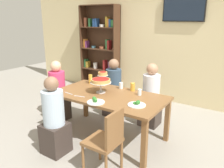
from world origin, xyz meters
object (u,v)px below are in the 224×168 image
at_px(diner_head_west, 58,95).
at_px(chair_near_right, 107,139).
at_px(water_glass_clear_near, 140,92).
at_px(water_glass_clear_far, 121,86).
at_px(dining_table, 109,100).
at_px(personal_pizza_stand, 103,75).
at_px(cutlery_knife_near, 79,96).
at_px(salad_plate_far_diner, 137,104).
at_px(beer_glass_amber_short, 90,79).
at_px(salad_plate_near_diner, 96,101).
at_px(diner_far_right, 151,99).
at_px(deep_dish_pizza_stand, 101,81).
at_px(television, 184,9).
at_px(diner_far_left, 114,92).
at_px(beer_glass_amber_tall, 133,87).
at_px(cutlery_fork_near, 69,93).
at_px(bookshelf, 100,47).
at_px(diner_near_left, 54,122).

distance_m(diner_head_west, chair_near_right, 1.86).
relative_size(water_glass_clear_near, water_glass_clear_far, 0.92).
height_order(dining_table, diner_head_west, diner_head_west).
relative_size(personal_pizza_stand, cutlery_knife_near, 1.32).
relative_size(salad_plate_far_diner, beer_glass_amber_short, 1.56).
relative_size(salad_plate_near_diner, beer_glass_amber_short, 1.58).
bearing_deg(personal_pizza_stand, water_glass_clear_near, -9.78).
bearing_deg(diner_far_right, water_glass_clear_far, -42.35).
distance_m(deep_dish_pizza_stand, beer_glass_amber_short, 0.59).
bearing_deg(television, water_glass_clear_near, -90.63).
bearing_deg(diner_far_left, chair_near_right, 30.63).
xyz_separation_m(television, beer_glass_amber_tall, (-0.21, -1.72, -1.27)).
distance_m(chair_near_right, cutlery_fork_near, 1.19).
height_order(salad_plate_far_diner, beer_glass_amber_tall, beer_glass_amber_tall).
bearing_deg(bookshelf, beer_glass_amber_short, -59.16).
xyz_separation_m(dining_table, diner_far_right, (0.38, 0.79, -0.17)).
bearing_deg(chair_near_right, television, 1.23).
distance_m(diner_far_right, deep_dish_pizza_stand, 1.04).
bearing_deg(diner_far_right, beer_glass_amber_short, -66.34).
height_order(dining_table, beer_glass_amber_short, beer_glass_amber_short).
bearing_deg(chair_near_right, deep_dish_pizza_stand, 40.38).
height_order(diner_far_right, water_glass_clear_far, diner_far_right).
relative_size(diner_far_left, beer_glass_amber_tall, 8.67).
bearing_deg(salad_plate_near_diner, beer_glass_amber_tall, 76.34).
height_order(chair_near_right, personal_pizza_stand, personal_pizza_stand).
bearing_deg(diner_near_left, bookshelf, 23.94).
distance_m(chair_near_right, salad_plate_near_diner, 0.66).
xyz_separation_m(television, cutlery_knife_near, (-0.76, -2.42, -1.34)).
relative_size(diner_near_left, beer_glass_amber_short, 7.13).
xyz_separation_m(diner_near_left, water_glass_clear_far, (0.40, 1.17, 0.30)).
relative_size(beer_glass_amber_short, water_glass_clear_near, 1.66).
xyz_separation_m(diner_far_right, diner_far_left, (-0.79, -0.01, 0.00)).
xyz_separation_m(salad_plate_far_diner, water_glass_clear_near, (-0.16, 0.40, 0.03)).
xyz_separation_m(water_glass_clear_near, cutlery_fork_near, (-0.98, -0.56, -0.05)).
bearing_deg(beer_glass_amber_short, cutlery_fork_near, -83.65).
bearing_deg(chair_near_right, beer_glass_amber_tall, 13.60).
relative_size(diner_near_left, diner_head_west, 1.00).
xyz_separation_m(deep_dish_pizza_stand, water_glass_clear_near, (0.58, 0.23, -0.14)).
bearing_deg(diner_near_left, water_glass_clear_near, -37.81).
relative_size(personal_pizza_stand, water_glass_clear_near, 2.45).
bearing_deg(diner_near_left, salad_plate_near_diner, -46.33).
distance_m(dining_table, personal_pizza_stand, 0.61).
height_order(beer_glass_amber_short, water_glass_clear_near, beer_glass_amber_short).
distance_m(diner_far_right, beer_glass_amber_tall, 0.54).
xyz_separation_m(diner_far_left, chair_near_right, (0.91, -1.54, -0.01)).
height_order(diner_near_left, chair_near_right, diner_near_left).
distance_m(bookshelf, deep_dish_pizza_stand, 2.50).
xyz_separation_m(television, deep_dish_pizza_stand, (-0.60, -2.09, -1.15)).
distance_m(diner_far_left, beer_glass_amber_tall, 0.81).
distance_m(bookshelf, television, 2.27).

